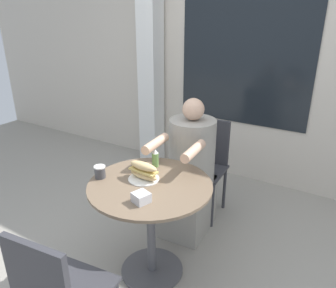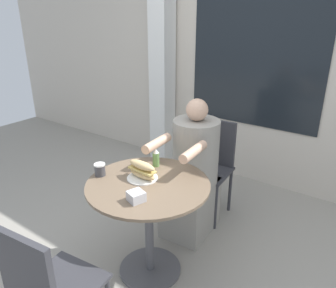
# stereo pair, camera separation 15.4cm
# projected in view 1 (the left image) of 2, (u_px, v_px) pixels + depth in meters

# --- Properties ---
(ground_plane) EXTENTS (8.00, 8.00, 0.00)m
(ground_plane) POSITION_uv_depth(u_px,v_px,m) (152.00, 270.00, 2.40)
(ground_plane) COLOR gray
(storefront_wall) EXTENTS (8.00, 0.09, 2.80)m
(storefront_wall) POSITION_uv_depth(u_px,v_px,m) (248.00, 50.00, 3.30)
(storefront_wall) COLOR beige
(storefront_wall) RESTS_ON ground_plane
(lattice_pillar) EXTENTS (0.22, 0.22, 2.40)m
(lattice_pillar) POSITION_uv_depth(u_px,v_px,m) (151.00, 64.00, 3.75)
(lattice_pillar) COLOR silver
(lattice_pillar) RESTS_ON ground_plane
(cafe_table) EXTENTS (0.82, 0.82, 0.72)m
(cafe_table) POSITION_uv_depth(u_px,v_px,m) (151.00, 208.00, 2.20)
(cafe_table) COLOR brown
(cafe_table) RESTS_ON ground_plane
(diner_chair) EXTENTS (0.41, 0.41, 0.87)m
(diner_chair) POSITION_uv_depth(u_px,v_px,m) (207.00, 158.00, 2.98)
(diner_chair) COLOR #333338
(diner_chair) RESTS_ON ground_plane
(seated_diner) EXTENTS (0.41, 0.69, 1.15)m
(seated_diner) POSITION_uv_depth(u_px,v_px,m) (189.00, 177.00, 2.70)
(seated_diner) COLOR gray
(seated_diner) RESTS_ON ground_plane
(sandwich_on_plate) EXTENTS (0.22, 0.21, 0.12)m
(sandwich_on_plate) POSITION_uv_depth(u_px,v_px,m) (144.00, 172.00, 2.16)
(sandwich_on_plate) COLOR white
(sandwich_on_plate) RESTS_ON cafe_table
(drink_cup) EXTENTS (0.08, 0.08, 0.09)m
(drink_cup) POSITION_uv_depth(u_px,v_px,m) (100.00, 172.00, 2.19)
(drink_cup) COLOR #424247
(drink_cup) RESTS_ON cafe_table
(napkin_box) EXTENTS (0.11, 0.11, 0.06)m
(napkin_box) POSITION_uv_depth(u_px,v_px,m) (141.00, 198.00, 1.91)
(napkin_box) COLOR silver
(napkin_box) RESTS_ON cafe_table
(condiment_bottle) EXTENTS (0.05, 0.05, 0.13)m
(condiment_bottle) POSITION_uv_depth(u_px,v_px,m) (155.00, 158.00, 2.34)
(condiment_bottle) COLOR #66934C
(condiment_bottle) RESTS_ON cafe_table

